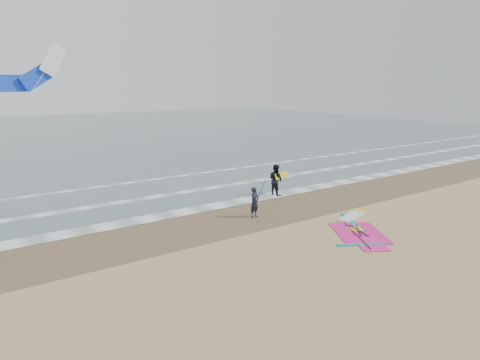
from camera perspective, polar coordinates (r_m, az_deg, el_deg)
ground at (r=18.07m, az=10.89°, el=-9.49°), size 120.00×120.00×0.00m
sea_water at (r=61.16m, az=-23.18°, el=5.45°), size 120.00×80.00×0.02m
wet_sand_band at (r=22.39m, az=-0.13°, el=-4.81°), size 120.00×5.00×0.01m
foam_waterline at (r=26.01m, az=-5.69°, el=-2.29°), size 120.00×9.15×0.02m
windsurf_rig at (r=21.25m, az=15.47°, el=-6.19°), size 5.04×4.77×0.12m
person_standing at (r=22.00m, az=1.96°, el=-3.00°), size 0.66×0.52×1.58m
person_walking at (r=26.36m, az=4.78°, el=0.03°), size 0.85×1.03×1.93m
held_pole at (r=22.07m, az=2.60°, el=-1.96°), size 0.17×0.86×1.82m
carried_kiteboard at (r=26.49m, az=5.59°, el=0.64°), size 1.30×0.51×0.39m
surf_kite at (r=25.37m, az=-28.36°, el=12.65°), size 6.56×4.40×7.81m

